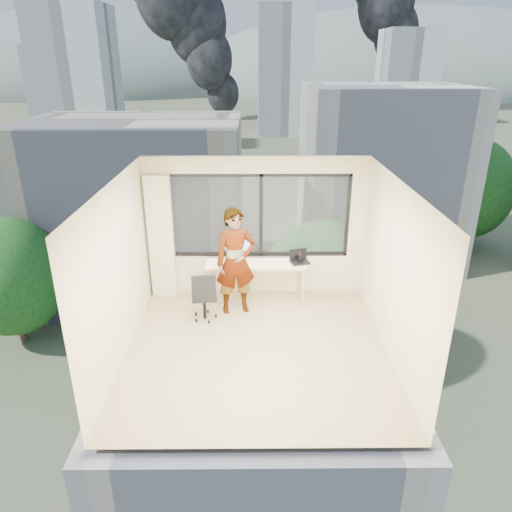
{
  "coord_description": "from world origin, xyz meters",
  "views": [
    {
      "loc": [
        -0.06,
        -6.14,
        4.15
      ],
      "look_at": [
        0.0,
        1.0,
        1.15
      ],
      "focal_mm": 33.04,
      "sensor_mm": 36.0,
      "label": 1
    }
  ],
  "objects_px": {
    "chair": "(204,294)",
    "laptop": "(300,257)",
    "person": "(236,262)",
    "game_console": "(236,256)",
    "monitor": "(238,246)",
    "desk": "(256,281)",
    "handbag": "(299,253)"
  },
  "relations": [
    {
      "from": "handbag",
      "to": "laptop",
      "type": "bearing_deg",
      "value": -80.97
    },
    {
      "from": "desk",
      "to": "monitor",
      "type": "distance_m",
      "value": 0.73
    },
    {
      "from": "laptop",
      "to": "desk",
      "type": "bearing_deg",
      "value": 162.97
    },
    {
      "from": "desk",
      "to": "laptop",
      "type": "xyz_separation_m",
      "value": [
        0.8,
        -0.04,
        0.48
      ]
    },
    {
      "from": "monitor",
      "to": "person",
      "type": "bearing_deg",
      "value": -79.52
    },
    {
      "from": "chair",
      "to": "person",
      "type": "height_order",
      "value": "person"
    },
    {
      "from": "laptop",
      "to": "handbag",
      "type": "distance_m",
      "value": 0.23
    },
    {
      "from": "desk",
      "to": "person",
      "type": "relative_size",
      "value": 0.96
    },
    {
      "from": "desk",
      "to": "laptop",
      "type": "bearing_deg",
      "value": -2.56
    },
    {
      "from": "monitor",
      "to": "laptop",
      "type": "xyz_separation_m",
      "value": [
        1.13,
        -0.15,
        -0.16
      ]
    },
    {
      "from": "person",
      "to": "game_console",
      "type": "bearing_deg",
      "value": 78.66
    },
    {
      "from": "laptop",
      "to": "chair",
      "type": "bearing_deg",
      "value": -173.06
    },
    {
      "from": "desk",
      "to": "monitor",
      "type": "bearing_deg",
      "value": 161.01
    },
    {
      "from": "chair",
      "to": "laptop",
      "type": "relative_size",
      "value": 2.66
    },
    {
      "from": "desk",
      "to": "monitor",
      "type": "relative_size",
      "value": 3.4
    },
    {
      "from": "chair",
      "to": "person",
      "type": "distance_m",
      "value": 0.78
    },
    {
      "from": "monitor",
      "to": "laptop",
      "type": "bearing_deg",
      "value": 5.21
    },
    {
      "from": "desk",
      "to": "game_console",
      "type": "height_order",
      "value": "game_console"
    },
    {
      "from": "chair",
      "to": "laptop",
      "type": "distance_m",
      "value": 1.85
    },
    {
      "from": "chair",
      "to": "person",
      "type": "bearing_deg",
      "value": 20.43
    },
    {
      "from": "monitor",
      "to": "desk",
      "type": "bearing_deg",
      "value": -6.28
    },
    {
      "from": "person",
      "to": "laptop",
      "type": "relative_size",
      "value": 5.43
    },
    {
      "from": "game_console",
      "to": "handbag",
      "type": "distance_m",
      "value": 1.16
    },
    {
      "from": "monitor",
      "to": "handbag",
      "type": "relative_size",
      "value": 2.07
    },
    {
      "from": "laptop",
      "to": "handbag",
      "type": "xyz_separation_m",
      "value": [
        0.0,
        0.23,
        -0.01
      ]
    },
    {
      "from": "monitor",
      "to": "laptop",
      "type": "height_order",
      "value": "monitor"
    },
    {
      "from": "desk",
      "to": "chair",
      "type": "bearing_deg",
      "value": -141.78
    },
    {
      "from": "handbag",
      "to": "monitor",
      "type": "bearing_deg",
      "value": -166.71
    },
    {
      "from": "person",
      "to": "game_console",
      "type": "relative_size",
      "value": 5.82
    },
    {
      "from": "monitor",
      "to": "chair",
      "type": "bearing_deg",
      "value": -111.86
    },
    {
      "from": "game_console",
      "to": "handbag",
      "type": "height_order",
      "value": "handbag"
    },
    {
      "from": "chair",
      "to": "laptop",
      "type": "height_order",
      "value": "laptop"
    }
  ]
}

